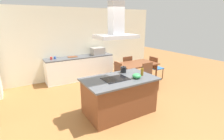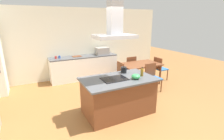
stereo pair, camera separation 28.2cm
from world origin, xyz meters
TOP-DOWN VIEW (x-y plane):
  - ground at (0.00, 1.50)m, footprint 16.00×16.00m
  - wall_back at (0.00, 3.25)m, footprint 7.20×0.10m
  - kitchen_island at (0.00, 0.00)m, footprint 1.74×1.04m
  - cooktop at (-0.11, 0.00)m, footprint 0.60×0.44m
  - tea_kettle at (0.35, 0.34)m, footprint 0.21×0.16m
  - olive_oil_bottle at (0.61, -0.11)m, footprint 0.07×0.07m
  - mixing_bowl at (0.35, -0.21)m, footprint 0.21×0.21m
  - back_counter at (0.07, 2.88)m, footprint 2.59×0.62m
  - countertop_microwave at (0.84, 2.88)m, footprint 0.50×0.38m
  - coffee_mug_red at (-0.97, 2.91)m, footprint 0.08×0.08m
  - coffee_mug_blue at (-0.83, 2.94)m, footprint 0.08×0.08m
  - cutting_board at (-0.19, 2.93)m, footprint 0.34×0.24m
  - dining_table at (1.67, 1.39)m, footprint 1.40×0.90m
  - chair_facing_back_wall at (1.67, 2.06)m, footprint 0.42×0.42m
  - chair_at_left_end at (0.75, 1.39)m, footprint 0.42×0.42m
  - chair_facing_island at (1.67, 0.73)m, footprint 0.42×0.42m
  - chair_at_right_end at (2.58, 1.39)m, footprint 0.42×0.42m
  - range_hood at (-0.11, 0.00)m, footprint 0.90×0.55m

SIDE VIEW (x-z plane):
  - ground at x=0.00m, z-range 0.00..0.00m
  - back_counter at x=0.07m, z-range 0.00..0.90m
  - kitchen_island at x=0.00m, z-range 0.00..0.90m
  - chair_facing_back_wall at x=1.67m, z-range 0.06..0.95m
  - chair_at_left_end at x=0.75m, z-range 0.06..0.95m
  - chair_facing_island at x=1.67m, z-range 0.06..0.95m
  - chair_at_right_end at x=2.58m, z-range 0.06..0.95m
  - dining_table at x=1.67m, z-range 0.29..1.04m
  - cooktop at x=-0.11m, z-range 0.90..0.91m
  - cutting_board at x=-0.19m, z-range 0.90..0.92m
  - coffee_mug_red at x=-0.97m, z-range 0.90..0.99m
  - coffee_mug_blue at x=-0.83m, z-range 0.90..0.99m
  - mixing_bowl at x=0.35m, z-range 0.90..1.02m
  - tea_kettle at x=0.35m, z-range 0.89..1.07m
  - olive_oil_bottle at x=0.61m, z-range 0.88..1.11m
  - countertop_microwave at x=0.84m, z-range 0.90..1.18m
  - wall_back at x=0.00m, z-range 0.00..2.70m
  - range_hood at x=-0.11m, z-range 1.71..2.49m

